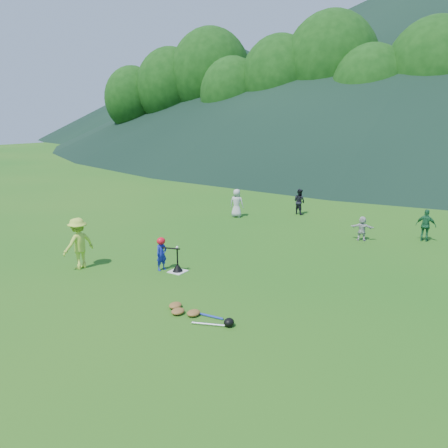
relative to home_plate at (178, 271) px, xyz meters
The scene contains 15 objects.
ground 0.01m from the home_plate, ahead, with size 120.00×120.00×0.00m, color #195F15.
home_plate is the anchor object (origin of this frame).
baseball 0.73m from the home_plate, ahead, with size 0.08×0.08×0.08m, color white.
batter_child 0.69m from the home_plate, 166.57° to the right, with size 0.35×0.23×0.96m, color #16229C.
adult_coach 3.02m from the home_plate, 154.00° to the right, with size 0.98×0.56×1.52m, color #B7D940.
fielder_a 7.36m from the home_plate, 107.30° to the left, with size 0.61×0.40×1.25m, color #BABABA.
fielder_b 9.04m from the home_plate, 90.38° to the left, with size 0.57×0.44×1.17m, color black.
fielder_c 9.14m from the home_plate, 52.81° to the left, with size 0.68×0.28×1.16m, color #1D6137.
fielder_d 7.12m from the home_plate, 59.80° to the left, with size 0.83×0.26×0.90m, color beige.
batting_tee 0.12m from the home_plate, ahead, with size 0.30×0.30×0.68m.
batter_gear 0.98m from the home_plate, 166.23° to the right, with size 0.73×0.26×0.32m.
equipment_pile 2.93m from the home_plate, 45.02° to the right, with size 1.80×0.64×0.19m.
outfield_fence 28.01m from the home_plate, 90.00° to the left, with size 70.07×0.08×1.33m.
tree_line 34.81m from the home_plate, 89.65° to the left, with size 70.04×11.40×14.82m.
distant_hills 83.52m from the home_plate, 95.33° to the left, with size 155.00×140.00×32.00m.
Camera 1 is at (7.48, -9.33, 4.36)m, focal length 35.00 mm.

